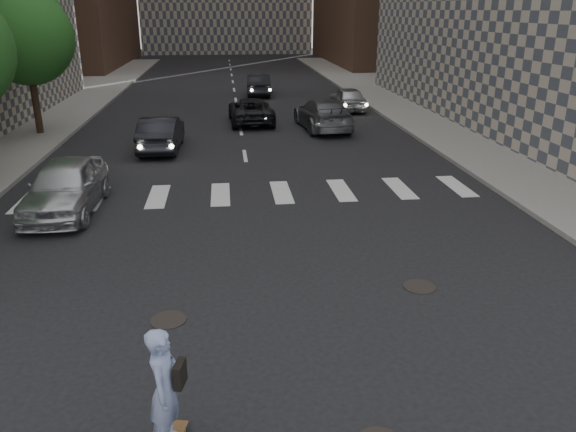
% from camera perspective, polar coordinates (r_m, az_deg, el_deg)
% --- Properties ---
extents(ground, '(160.00, 160.00, 0.00)m').
position_cam_1_polar(ground, '(10.26, -1.14, -13.32)').
color(ground, black).
rests_on(ground, ground).
extents(sidewalk_right, '(13.00, 80.00, 0.15)m').
position_cam_1_polar(sidewalk_right, '(32.81, 21.67, 9.08)').
color(sidewalk_right, gray).
rests_on(sidewalk_right, ground).
extents(tree_c, '(4.20, 4.20, 6.60)m').
position_cam_1_polar(tree_c, '(28.99, -24.98, 16.50)').
color(tree_c, '#382619').
rests_on(tree_c, sidewalk_left).
extents(manhole_b, '(0.70, 0.70, 0.02)m').
position_cam_1_polar(manhole_b, '(11.31, -12.04, -10.28)').
color(manhole_b, black).
rests_on(manhole_b, ground).
extents(manhole_c, '(0.70, 0.70, 0.02)m').
position_cam_1_polar(manhole_c, '(12.61, 13.19, -6.99)').
color(manhole_c, black).
rests_on(manhole_c, ground).
extents(skateboarder, '(0.56, 0.98, 1.89)m').
position_cam_1_polar(skateboarder, '(7.86, -12.29, -16.86)').
color(skateboarder, brown).
rests_on(skateboarder, ground).
extents(silver_sedan, '(1.93, 4.63, 1.57)m').
position_cam_1_polar(silver_sedan, '(17.75, -21.68, 2.84)').
color(silver_sedan, silver).
rests_on(silver_sedan, ground).
extents(traffic_car_a, '(1.67, 4.44, 1.45)m').
position_cam_1_polar(traffic_car_a, '(24.61, -12.76, 8.21)').
color(traffic_car_a, black).
rests_on(traffic_car_a, ground).
extents(traffic_car_b, '(2.58, 5.40, 1.52)m').
position_cam_1_polar(traffic_car_b, '(28.38, 3.57, 10.31)').
color(traffic_car_b, '#56595D').
rests_on(traffic_car_b, ground).
extents(traffic_car_c, '(2.33, 4.80, 1.31)m').
position_cam_1_polar(traffic_car_c, '(29.98, -3.81, 10.64)').
color(traffic_car_c, black).
rests_on(traffic_car_c, ground).
extents(traffic_car_d, '(1.68, 4.06, 1.38)m').
position_cam_1_polar(traffic_car_d, '(34.04, 6.08, 11.79)').
color(traffic_car_d, silver).
rests_on(traffic_car_d, ground).
extents(traffic_car_e, '(1.77, 4.52, 1.47)m').
position_cam_1_polar(traffic_car_e, '(39.94, -3.00, 13.19)').
color(traffic_car_e, black).
rests_on(traffic_car_e, ground).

